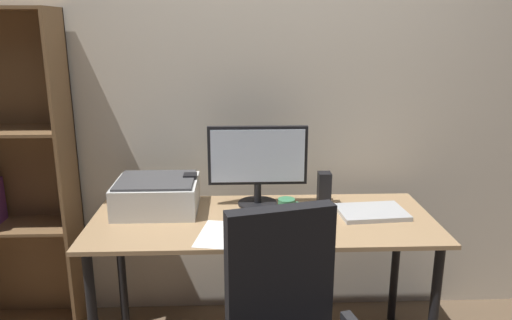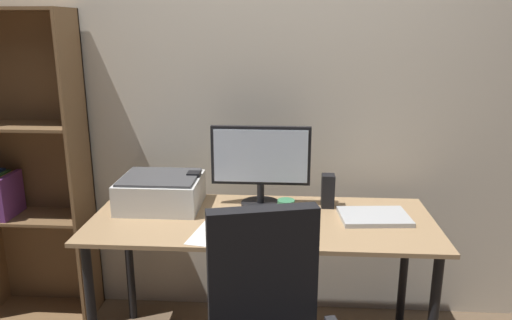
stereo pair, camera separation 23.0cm
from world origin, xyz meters
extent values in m
cube|color=beige|center=(0.00, 0.50, 1.30)|extent=(6.40, 0.10, 2.60)
cube|color=tan|center=(0.00, 0.00, 0.73)|extent=(1.63, 0.66, 0.02)
cylinder|color=black|center=(-0.75, -0.27, 0.36)|extent=(0.04, 0.04, 0.72)
cylinder|color=black|center=(-0.75, 0.27, 0.36)|extent=(0.04, 0.04, 0.72)
cylinder|color=black|center=(0.75, 0.27, 0.36)|extent=(0.04, 0.04, 0.72)
cylinder|color=black|center=(-0.02, 0.19, 0.75)|extent=(0.20, 0.20, 0.01)
cylinder|color=black|center=(-0.02, 0.19, 0.80)|extent=(0.04, 0.04, 0.10)
cube|color=black|center=(-0.02, 0.19, 1.00)|extent=(0.50, 0.03, 0.30)
cube|color=silver|center=(-0.02, 0.18, 1.00)|extent=(0.47, 0.01, 0.27)
cube|color=black|center=(-0.03, -0.15, 0.75)|extent=(0.29, 0.11, 0.02)
cube|color=black|center=(0.21, -0.15, 0.76)|extent=(0.06, 0.10, 0.03)
cylinder|color=#387F51|center=(0.11, 0.02, 0.79)|extent=(0.08, 0.08, 0.09)
cube|color=#387F51|center=(0.16, 0.02, 0.79)|extent=(0.02, 0.01, 0.05)
cube|color=#B7BABC|center=(0.53, 0.03, 0.75)|extent=(0.34, 0.26, 0.02)
cube|color=black|center=(-0.36, 0.18, 0.82)|extent=(0.06, 0.07, 0.17)
cube|color=black|center=(0.32, 0.18, 0.82)|extent=(0.06, 0.07, 0.17)
cube|color=silver|center=(-0.52, 0.13, 0.81)|extent=(0.40, 0.34, 0.15)
cube|color=#424244|center=(-0.52, 0.13, 0.90)|extent=(0.37, 0.31, 0.01)
cube|color=white|center=(-0.18, -0.18, 0.74)|extent=(0.26, 0.33, 0.00)
cube|color=black|center=(0.03, -0.57, 0.75)|extent=(0.41, 0.16, 0.52)
cube|color=brown|center=(-0.99, 0.29, 0.86)|extent=(0.02, 0.28, 1.71)
cube|color=brown|center=(-1.29, 0.42, 0.86)|extent=(0.60, 0.01, 1.71)
cube|color=brown|center=(-1.29, 0.29, 0.01)|extent=(0.57, 0.26, 0.02)
cube|color=brown|center=(-1.29, 0.29, 0.60)|extent=(0.57, 0.26, 0.02)
cube|color=brown|center=(-1.29, 0.29, 1.11)|extent=(0.57, 0.26, 0.02)
cube|color=brown|center=(-1.29, 0.29, 1.71)|extent=(0.57, 0.26, 0.02)
cube|color=#337242|center=(-1.45, 0.28, 0.72)|extent=(0.02, 0.22, 0.23)
cube|color=gold|center=(-1.43, 0.28, 0.72)|extent=(0.02, 0.22, 0.23)
cube|color=#723884|center=(-1.39, 0.28, 0.73)|extent=(0.03, 0.22, 0.24)
camera|label=1|loc=(-0.12, -2.17, 1.63)|focal=34.41mm
camera|label=2|loc=(0.11, -2.17, 1.63)|focal=34.41mm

